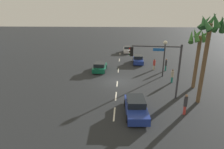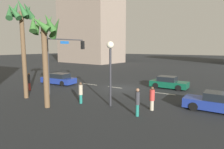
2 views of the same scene
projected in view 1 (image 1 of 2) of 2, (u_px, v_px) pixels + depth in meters
name	position (u px, v px, depth m)	size (l,w,h in m)	color
ground_plane	(117.00, 82.00, 24.08)	(220.00, 220.00, 0.00)	#232628
lane_stripe_0	(120.00, 54.00, 41.12)	(1.91, 0.14, 0.01)	silver
lane_stripe_1	(119.00, 60.00, 35.37)	(2.16, 0.14, 0.01)	silver
lane_stripe_2	(118.00, 70.00, 28.83)	(2.24, 0.14, 0.01)	silver
lane_stripe_3	(117.00, 84.00, 23.28)	(1.92, 0.14, 0.01)	silver
lane_stripe_4	(116.00, 96.00, 19.78)	(2.20, 0.14, 0.01)	silver
lane_stripe_5	(114.00, 114.00, 16.23)	(2.37, 0.14, 0.01)	silver
car_0	(100.00, 67.00, 28.44)	(4.14, 2.02, 1.36)	#0F5138
car_1	(138.00, 60.00, 33.02)	(4.35, 1.96, 1.40)	navy
car_2	(136.00, 107.00, 16.18)	(4.63, 2.10, 1.39)	navy
car_3	(127.00, 50.00, 42.35)	(4.13, 1.91, 1.38)	silver
traffic_signal	(161.00, 62.00, 18.31)	(0.66, 5.18, 5.74)	#38383D
streetlamp	(165.00, 51.00, 24.99)	(0.56, 0.56, 5.12)	#2D2D33
pedestrian_0	(185.00, 104.00, 15.88)	(0.32, 0.32, 1.93)	#BF3833
pedestrian_1	(172.00, 76.00, 23.47)	(0.41, 0.41, 1.80)	#1E7266
pedestrian_2	(166.00, 64.00, 28.41)	(0.37, 0.37, 1.94)	#1E7266
pedestrian_3	(154.00, 64.00, 28.93)	(0.39, 0.39, 1.78)	#B2A58C
palm_tree_0	(199.00, 43.00, 20.45)	(2.32, 2.65, 7.20)	brown
palm_tree_1	(210.00, 34.00, 16.29)	(2.53, 2.69, 8.76)	brown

